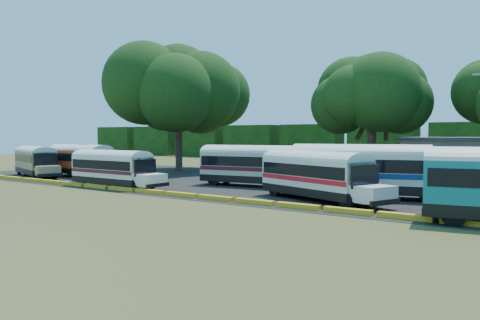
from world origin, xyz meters
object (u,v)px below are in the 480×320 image
Objects in this scene: bus_beige at (36,159)px; bus_cream_west at (113,166)px; tree_west at (178,83)px; bus_white_red at (316,173)px; bus_red at (81,158)px.

bus_beige is 1.04× the size of bus_cream_west.
bus_white_red is at bearing -28.97° from tree_west.
tree_west is at bearing 82.02° from bus_red.
bus_cream_west is at bearing -18.76° from bus_red.
bus_cream_west is 17.00m from bus_white_red.
bus_cream_west is 0.62× the size of tree_west.
tree_west is at bearing 81.64° from bus_beige.
tree_west reaches higher than bus_white_red.
bus_cream_west is 0.93× the size of bus_white_red.
bus_white_red is at bearing 0.62° from bus_red.
bus_red is 10.84m from bus_cream_west.
bus_cream_west is 19.48m from tree_west.
bus_white_red is at bearing 18.96° from bus_beige.
tree_west is at bearing 116.08° from bus_cream_west.
bus_beige is at bearing -116.44° from tree_west.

